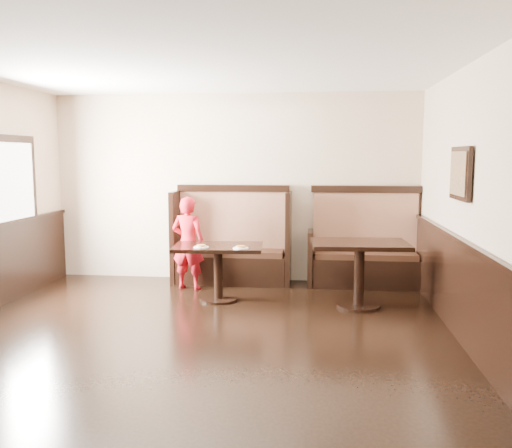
# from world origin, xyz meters

# --- Properties ---
(ground) EXTENTS (7.00, 7.00, 0.00)m
(ground) POSITION_xyz_m (0.00, 0.00, 0.00)
(ground) COLOR black
(ground) RESTS_ON ground
(room_shell) EXTENTS (7.00, 7.00, 7.00)m
(room_shell) POSITION_xyz_m (-0.30, 0.28, 0.67)
(room_shell) COLOR beige
(room_shell) RESTS_ON ground
(booth_main) EXTENTS (1.75, 0.72, 1.45)m
(booth_main) POSITION_xyz_m (0.00, 3.30, 0.53)
(booth_main) COLOR black
(booth_main) RESTS_ON ground
(booth_neighbor) EXTENTS (1.65, 0.72, 1.45)m
(booth_neighbor) POSITION_xyz_m (1.95, 3.29, 0.48)
(booth_neighbor) COLOR black
(booth_neighbor) RESTS_ON ground
(table_main) EXTENTS (1.19, 0.79, 0.73)m
(table_main) POSITION_xyz_m (-0.02, 2.24, 0.56)
(table_main) COLOR black
(table_main) RESTS_ON ground
(table_neighbor) EXTENTS (1.22, 0.84, 0.82)m
(table_neighbor) POSITION_xyz_m (1.78, 2.14, 0.61)
(table_neighbor) COLOR black
(table_neighbor) RESTS_ON ground
(child) EXTENTS (0.53, 0.39, 1.32)m
(child) POSITION_xyz_m (-0.55, 2.80, 0.66)
(child) COLOR red
(child) RESTS_ON ground
(pizza_plate_left) EXTENTS (0.20, 0.20, 0.04)m
(pizza_plate_left) POSITION_xyz_m (-0.21, 2.07, 0.74)
(pizza_plate_left) COLOR white
(pizza_plate_left) RESTS_ON table_main
(pizza_plate_right) EXTENTS (0.20, 0.20, 0.04)m
(pizza_plate_right) POSITION_xyz_m (0.30, 2.04, 0.74)
(pizza_plate_right) COLOR white
(pizza_plate_right) RESTS_ON table_main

